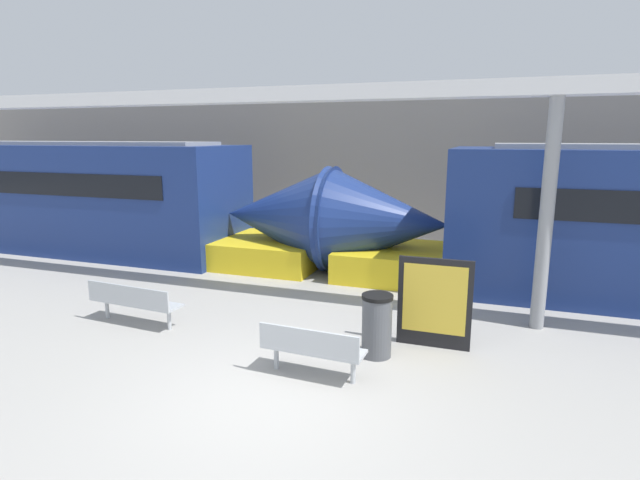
# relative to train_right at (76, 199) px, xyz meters

# --- Properties ---
(ground_plane) EXTENTS (60.00, 60.00, 0.00)m
(ground_plane) POSITION_rel_train_right_xyz_m (9.30, -6.40, -1.50)
(ground_plane) COLOR #9E9B96
(station_wall) EXTENTS (56.00, 0.20, 5.00)m
(station_wall) POSITION_rel_train_right_xyz_m (9.30, 4.58, 1.00)
(station_wall) COLOR gray
(station_wall) RESTS_ON ground_plane
(train_right) EXTENTS (16.23, 2.93, 3.20)m
(train_right) POSITION_rel_train_right_xyz_m (0.00, 0.00, 0.00)
(train_right) COLOR navy
(train_right) RESTS_ON ground_plane
(bench_near) EXTENTS (1.50, 0.51, 0.77)m
(bench_near) POSITION_rel_train_right_xyz_m (9.65, -5.60, -1.04)
(bench_near) COLOR #ADB2B7
(bench_near) RESTS_ON ground_plane
(bench_far) EXTENTS (1.84, 0.57, 0.77)m
(bench_far) POSITION_rel_train_right_xyz_m (5.93, -4.77, -1.03)
(bench_far) COLOR #ADB2B7
(bench_far) RESTS_ON ground_plane
(trash_bin) EXTENTS (0.48, 0.48, 0.99)m
(trash_bin) POSITION_rel_train_right_xyz_m (10.35, -4.58, -1.00)
(trash_bin) COLOR #4C4F54
(trash_bin) RESTS_ON ground_plane
(poster_board) EXTENTS (1.17, 0.07, 1.47)m
(poster_board) POSITION_rel_train_right_xyz_m (11.14, -3.95, -0.76)
(poster_board) COLOR black
(poster_board) RESTS_ON ground_plane
(support_column_near) EXTENTS (0.24, 0.24, 4.00)m
(support_column_near) POSITION_rel_train_right_xyz_m (12.79, -2.48, 0.50)
(support_column_near) COLOR gray
(support_column_near) RESTS_ON ground_plane
(canopy_beam) EXTENTS (28.00, 0.60, 0.28)m
(canopy_beam) POSITION_rel_train_right_xyz_m (12.79, -2.48, 2.63)
(canopy_beam) COLOR silver
(canopy_beam) RESTS_ON support_column_near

